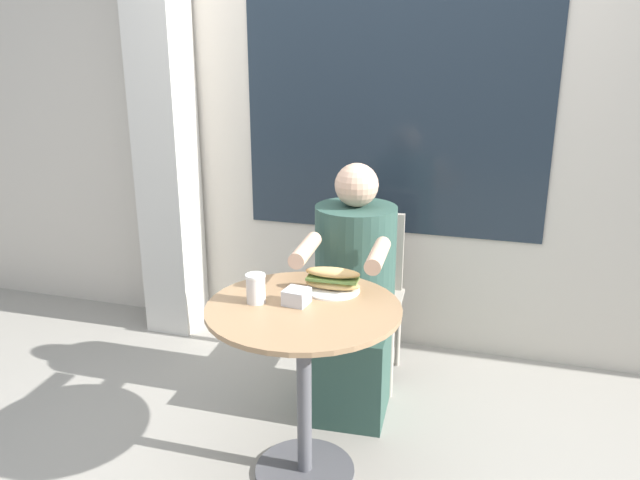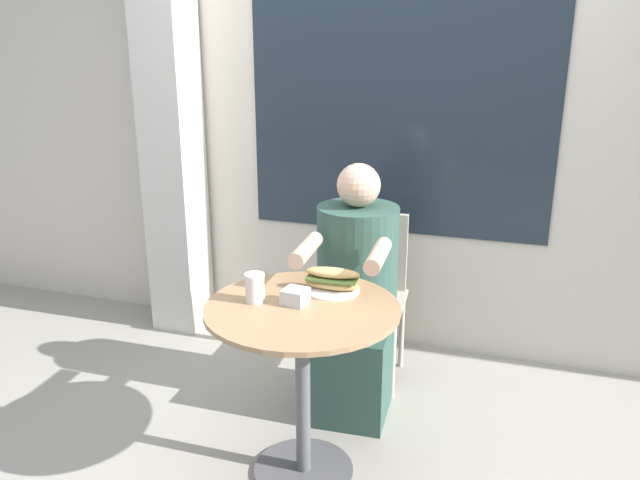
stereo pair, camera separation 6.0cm
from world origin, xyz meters
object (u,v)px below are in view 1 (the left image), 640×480
object	(u,v)px
sandwich_on_plate	(333,281)
drink_cup	(256,288)
cafe_table	(304,353)
diner_chair	(368,280)
seated_diner	(353,307)

from	to	relation	value
sandwich_on_plate	drink_cup	distance (m)	0.32
cafe_table	drink_cup	size ratio (longest dim) A/B	6.57
diner_chair	sandwich_on_plate	distance (m)	0.80
cafe_table	diner_chair	world-z (taller)	diner_chair
diner_chair	drink_cup	size ratio (longest dim) A/B	7.55
cafe_table	seated_diner	distance (m)	0.58
seated_diner	sandwich_on_plate	bearing A→B (deg)	87.73
diner_chair	sandwich_on_plate	bearing A→B (deg)	87.68
cafe_table	diner_chair	xyz separation A→B (m)	(0.04, 0.93, -0.03)
drink_cup	seated_diner	bearing A→B (deg)	68.09
seated_diner	cafe_table	bearing A→B (deg)	80.93
diner_chair	sandwich_on_plate	xyz separation A→B (m)	(0.02, -0.75, 0.28)
seated_diner	drink_cup	bearing A→B (deg)	64.28
cafe_table	sandwich_on_plate	bearing A→B (deg)	70.53
sandwich_on_plate	drink_cup	bearing A→B (deg)	-141.48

